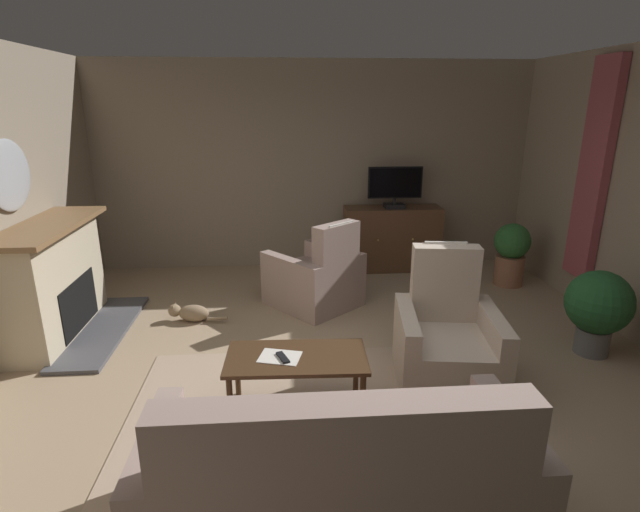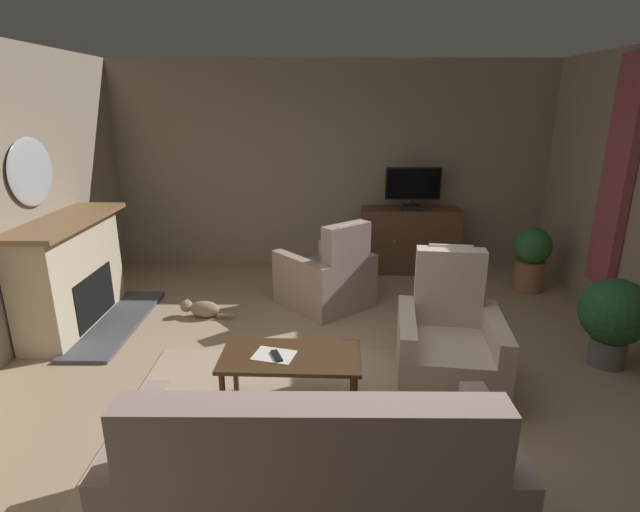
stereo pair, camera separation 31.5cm
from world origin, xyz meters
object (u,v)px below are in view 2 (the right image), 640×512
(wall_mirror_oval, at_px, (31,172))
(armchair_by_fireplace, at_px, (327,279))
(coffee_table, at_px, (291,361))
(tv_remote, at_px, (277,356))
(fireplace, at_px, (73,276))
(television, at_px, (413,187))
(folded_newspaper, at_px, (274,355))
(armchair_facing_sofa, at_px, (448,347))
(sofa_floral, at_px, (313,483))
(potted_plant_small_fern_corner, at_px, (531,256))
(tv_cabinet, at_px, (409,242))
(cat, at_px, (202,309))
(potted_plant_on_hearth_side, at_px, (614,316))

(wall_mirror_oval, distance_m, armchair_by_fireplace, 3.24)
(coffee_table, bearing_deg, tv_remote, -158.90)
(fireplace, relative_size, television, 2.31)
(fireplace, bearing_deg, folded_newspaper, -34.14)
(television, relative_size, armchair_facing_sofa, 0.65)
(wall_mirror_oval, relative_size, sofa_floral, 0.37)
(wall_mirror_oval, distance_m, folded_newspaper, 3.15)
(sofa_floral, distance_m, potted_plant_small_fern_corner, 4.56)
(coffee_table, bearing_deg, armchair_by_fireplace, 81.97)
(television, distance_m, coffee_table, 3.64)
(armchair_facing_sofa, bearing_deg, fireplace, 162.75)
(tv_cabinet, bearing_deg, coffee_table, -113.63)
(tv_cabinet, xyz_separation_m, folded_newspaper, (-1.57, -3.31, 0.05))
(folded_newspaper, bearing_deg, coffee_table, 19.89)
(armchair_facing_sofa, relative_size, cat, 1.74)
(wall_mirror_oval, xyz_separation_m, armchair_facing_sofa, (3.91, -1.14, -1.30))
(tv_cabinet, bearing_deg, television, -90.00)
(coffee_table, xyz_separation_m, folded_newspaper, (-0.12, -0.01, 0.06))
(television, bearing_deg, tv_remote, -115.18)
(tv_cabinet, xyz_separation_m, sofa_floral, (-1.25, -4.45, -0.09))
(wall_mirror_oval, xyz_separation_m, sofa_floral, (2.82, -2.66, -1.30))
(tv_cabinet, height_order, sofa_floral, sofa_floral)
(armchair_by_fireplace, bearing_deg, potted_plant_small_fern_corner, 11.15)
(fireplace, bearing_deg, potted_plant_on_hearth_side, -8.82)
(armchair_facing_sofa, xyz_separation_m, potted_plant_small_fern_corner, (1.56, 2.18, 0.11))
(coffee_table, xyz_separation_m, armchair_by_fireplace, (0.29, 2.06, -0.09))
(sofa_floral, distance_m, armchair_by_fireplace, 3.20)
(folded_newspaper, xyz_separation_m, sofa_floral, (0.32, -1.13, -0.14))
(television, distance_m, armchair_by_fireplace, 1.88)
(tv_cabinet, xyz_separation_m, armchair_facing_sofa, (-0.16, -2.93, -0.08))
(coffee_table, xyz_separation_m, potted_plant_small_fern_corner, (2.85, 2.56, 0.03))
(coffee_table, distance_m, potted_plant_on_hearth_side, 2.91)
(tv_remote, xyz_separation_m, potted_plant_small_fern_corner, (2.95, 2.60, -0.04))
(sofa_floral, relative_size, cat, 3.22)
(wall_mirror_oval, bearing_deg, television, 23.10)
(armchair_by_fireplace, bearing_deg, wall_mirror_oval, -169.45)
(television, relative_size, coffee_table, 0.69)
(fireplace, height_order, folded_newspaper, fireplace)
(television, height_order, armchair_by_fireplace, television)
(potted_plant_on_hearth_side, distance_m, potted_plant_small_fern_corner, 1.85)
(television, xyz_separation_m, folded_newspaper, (-1.57, -3.26, -0.72))
(sofa_floral, bearing_deg, tv_cabinet, 74.27)
(potted_plant_small_fern_corner, distance_m, cat, 4.06)
(folded_newspaper, distance_m, potted_plant_on_hearth_side, 3.04)
(tv_remote, xyz_separation_m, armchair_facing_sofa, (1.39, 0.42, -0.14))
(television, bearing_deg, folded_newspaper, -115.71)
(fireplace, height_order, television, television)
(wall_mirror_oval, relative_size, tv_remote, 4.54)
(wall_mirror_oval, height_order, armchair_by_fireplace, wall_mirror_oval)
(coffee_table, bearing_deg, potted_plant_small_fern_corner, 41.98)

